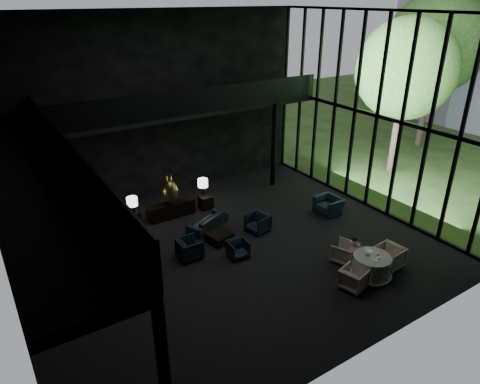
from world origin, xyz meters
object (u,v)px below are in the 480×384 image
dining_table (371,267)px  side_table_left (133,219)px  console (171,210)px  side_table_right (206,202)px  window_armchair (329,203)px  coffee_table (219,237)px  child (354,245)px  table_lamp_left (132,202)px  lounge_armchair_east (258,222)px  lounge_armchair_south (238,249)px  sofa (207,220)px  dining_chair_west (354,278)px  lounge_armchair_west (190,247)px  dining_chair_north (344,251)px  table_lamp_right (203,184)px  dining_chair_east (389,255)px  bronze_urn (170,191)px

dining_table → side_table_left: bearing=125.6°
console → side_table_right: bearing=-1.8°
console → window_armchair: window_armchair is taller
coffee_table → child: bearing=-49.1°
table_lamp_left → child: (5.46, -6.45, -0.39)m
side_table_right → lounge_armchair_east: lounge_armchair_east is taller
window_armchair → side_table_left: bearing=-116.0°
lounge_armchair_south → sofa: bearing=92.3°
window_armchair → child: bearing=-31.9°
side_table_right → lounge_armchair_south: 4.07m
table_lamp_left → dining_chair_west: table_lamp_left is taller
lounge_armchair_south → lounge_armchair_west: bearing=153.5°
side_table_left → sofa: bearing=-36.1°
side_table_right → side_table_left: bearing=175.7°
window_armchair → dining_chair_north: (-2.11, -3.01, -0.07)m
table_lamp_right → child: bearing=-71.1°
table_lamp_left → dining_chair_east: 9.66m
dining_chair_north → window_armchair: bearing=-145.2°
side_table_left → table_lamp_right: (3.20, -0.04, 0.79)m
sofa → lounge_armchair_south: 2.44m
side_table_right → table_lamp_right: table_lamp_right is taller
lounge_armchair_east → side_table_right: bearing=-177.6°
sofa → coffee_table: size_ratio=2.03×
side_table_left → sofa: size_ratio=0.36×
sofa → lounge_armchair_south: bearing=63.6°
side_table_left → child: child is taller
console → sofa: size_ratio=1.20×
table_lamp_right → side_table_left: bearing=179.2°
lounge_armchair_west → dining_table: lounge_armchair_west is taller
side_table_right → dining_table: dining_table is taller
bronze_urn → side_table_left: (-1.60, 0.20, -0.87)m
lounge_armchair_south → dining_table: size_ratio=0.44×
dining_table → bronze_urn: bearing=117.4°
table_lamp_right → lounge_armchair_west: size_ratio=0.86×
table_lamp_left → lounge_armchair_south: bearing=-59.8°
sofa → lounge_armchair_south: size_ratio=2.74×
lounge_armchair_east → console: bearing=-153.4°
side_table_right → dining_chair_east: size_ratio=0.60×
lounge_armchair_south → dining_chair_west: dining_chair_west is taller
table_lamp_left → sofa: bearing=-32.9°
side_table_right → lounge_armchair_south: (-0.87, -3.97, 0.02)m
window_armchair → coffee_table: bearing=-96.3°
dining_table → dining_chair_west: dining_chair_west is taller
bronze_urn → table_lamp_right: bronze_urn is taller
bronze_urn → lounge_armchair_east: size_ratio=1.52×
lounge_armchair_west → lounge_armchair_east: size_ratio=1.03×
lounge_armchair_south → dining_chair_east: size_ratio=0.65×
dining_chair_north → child: 0.43m
table_lamp_right → window_armchair: table_lamp_right is taller
coffee_table → dining_chair_west: 5.18m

